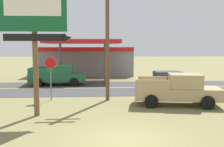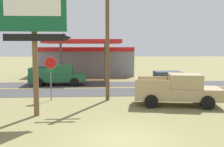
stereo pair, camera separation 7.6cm
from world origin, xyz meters
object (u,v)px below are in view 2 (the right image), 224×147
object	(u,v)px
motel_sign	(35,22)
pickup_tan_parked_on_lawn	(178,90)
car_grey_far_lane	(166,81)
gas_station	(86,60)
stop_sign	(51,71)
utility_pole	(107,33)
pickup_green_on_road	(59,75)

from	to	relation	value
motel_sign	pickup_tan_parked_on_lawn	distance (m)	9.28
pickup_tan_parked_on_lawn	car_grey_far_lane	bearing A→B (deg)	83.22
gas_station	stop_sign	bearing A→B (deg)	-95.74
motel_sign	stop_sign	size ratio (longest dim) A/B	2.35
utility_pole	pickup_green_on_road	world-z (taller)	utility_pole
pickup_tan_parked_on_lawn	stop_sign	bearing A→B (deg)	166.23
car_grey_far_lane	utility_pole	bearing A→B (deg)	-146.54
pickup_tan_parked_on_lawn	pickup_green_on_road	distance (m)	12.53
utility_pole	gas_station	size ratio (longest dim) A/B	0.71
pickup_green_on_road	car_grey_far_lane	size ratio (longest dim) A/B	1.24
stop_sign	motel_sign	bearing A→B (deg)	-90.02
car_grey_far_lane	pickup_green_on_road	bearing A→B (deg)	156.67
pickup_tan_parked_on_lawn	pickup_green_on_road	xyz separation A→B (m)	(-8.67, 9.04, 0.00)
utility_pole	car_grey_far_lane	size ratio (longest dim) A/B	2.03
motel_sign	utility_pole	world-z (taller)	utility_pole
utility_pole	pickup_tan_parked_on_lawn	world-z (taller)	utility_pole
stop_sign	car_grey_far_lane	size ratio (longest dim) A/B	0.70
pickup_tan_parked_on_lawn	motel_sign	bearing A→B (deg)	-165.38
pickup_green_on_road	stop_sign	bearing A→B (deg)	-85.77
pickup_tan_parked_on_lawn	car_grey_far_lane	xyz separation A→B (m)	(0.60, 5.04, -0.13)
motel_sign	pickup_tan_parked_on_lawn	size ratio (longest dim) A/B	1.27
motel_sign	utility_pole	distance (m)	5.49
utility_pole	gas_station	distance (m)	16.74
motel_sign	utility_pole	xyz separation A→B (m)	(3.84, 3.92, -0.29)
motel_sign	pickup_green_on_road	size ratio (longest dim) A/B	1.33
stop_sign	gas_station	size ratio (longest dim) A/B	0.25
motel_sign	gas_station	size ratio (longest dim) A/B	0.58
gas_station	car_grey_far_lane	distance (m)	14.99
stop_sign	pickup_tan_parked_on_lawn	size ratio (longest dim) A/B	0.54
pickup_green_on_road	pickup_tan_parked_on_lawn	bearing A→B (deg)	-46.19
motel_sign	car_grey_far_lane	world-z (taller)	motel_sign
stop_sign	pickup_green_on_road	distance (m)	7.14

